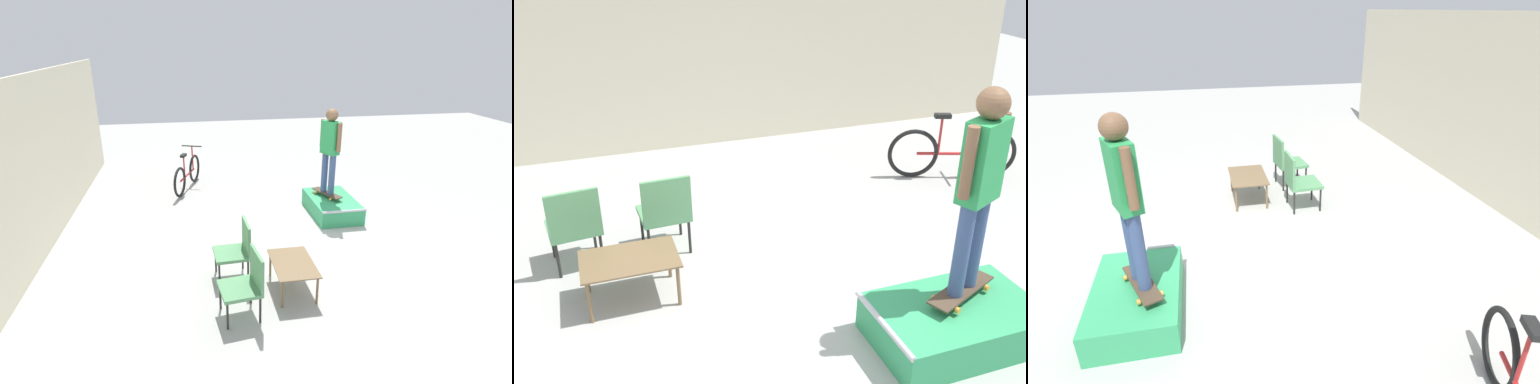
# 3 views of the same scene
# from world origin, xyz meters

# --- Properties ---
(ground_plane) EXTENTS (24.00, 24.00, 0.00)m
(ground_plane) POSITION_xyz_m (0.00, 0.00, 0.00)
(ground_plane) COLOR #A8A8A3
(house_wall_back) EXTENTS (12.00, 0.06, 3.00)m
(house_wall_back) POSITION_xyz_m (0.00, 4.73, 1.50)
(house_wall_back) COLOR beige
(house_wall_back) RESTS_ON ground_plane
(skate_ramp_box) EXTENTS (1.44, 0.90, 0.38)m
(skate_ramp_box) POSITION_xyz_m (1.27, -0.77, 0.18)
(skate_ramp_box) COLOR #339E60
(skate_ramp_box) RESTS_ON ground_plane
(skateboard_on_ramp) EXTENTS (0.78, 0.48, 0.07)m
(skateboard_on_ramp) POSITION_xyz_m (1.37, -0.68, 0.44)
(skateboard_on_ramp) COLOR #473828
(skateboard_on_ramp) RESTS_ON skate_ramp_box
(person_skater) EXTENTS (0.53, 0.34, 1.78)m
(person_skater) POSITION_xyz_m (1.37, -0.68, 1.51)
(person_skater) COLOR #384C7A
(person_skater) RESTS_ON skateboard_on_ramp
(coffee_table) EXTENTS (0.91, 0.60, 0.45)m
(coffee_table) POSITION_xyz_m (-1.28, 0.78, 0.40)
(coffee_table) COLOR brown
(coffee_table) RESTS_ON ground_plane
(patio_chair_left) EXTENTS (0.58, 0.58, 0.94)m
(patio_chair_left) POSITION_xyz_m (-1.74, 1.54, 0.52)
(patio_chair_left) COLOR black
(patio_chair_left) RESTS_ON ground_plane
(patio_chair_right) EXTENTS (0.54, 0.54, 0.94)m
(patio_chair_right) POSITION_xyz_m (-0.80, 1.54, 0.52)
(patio_chair_right) COLOR black
(patio_chair_right) RESTS_ON ground_plane
(bicycle) EXTENTS (1.72, 0.74, 1.00)m
(bicycle) POSITION_xyz_m (3.37, 2.24, 0.38)
(bicycle) COLOR black
(bicycle) RESTS_ON ground_plane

